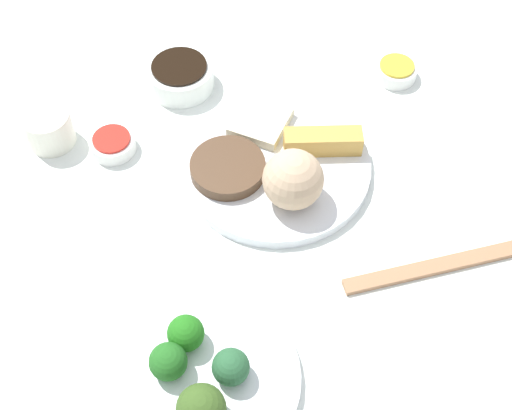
% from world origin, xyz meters
% --- Properties ---
extents(tabletop, '(2.20, 2.20, 0.02)m').
position_xyz_m(tabletop, '(0.00, 0.00, 0.01)').
color(tabletop, white).
rests_on(tabletop, ground).
extents(main_plate, '(0.26, 0.26, 0.02)m').
position_xyz_m(main_plate, '(0.00, -0.00, 0.03)').
color(main_plate, white).
rests_on(main_plate, tabletop).
extents(rice_scoop, '(0.08, 0.08, 0.08)m').
position_xyz_m(rice_scoop, '(-0.06, 0.03, 0.08)').
color(rice_scoop, tan).
rests_on(rice_scoop, main_plate).
extents(spring_roll, '(0.10, 0.10, 0.03)m').
position_xyz_m(spring_roll, '(-0.03, -0.06, 0.05)').
color(spring_roll, gold).
rests_on(spring_roll, main_plate).
extents(crab_rangoon_wonton, '(0.10, 0.10, 0.01)m').
position_xyz_m(crab_rangoon_wonton, '(0.06, -0.03, 0.04)').
color(crab_rangoon_wonton, beige).
rests_on(crab_rangoon_wonton, main_plate).
extents(stir_fry_heap, '(0.10, 0.10, 0.02)m').
position_xyz_m(stir_fry_heap, '(0.03, 0.06, 0.04)').
color(stir_fry_heap, '#4D3522').
rests_on(stir_fry_heap, main_plate).
extents(broccoli_plate, '(0.23, 0.23, 0.01)m').
position_xyz_m(broccoli_plate, '(-0.16, 0.28, 0.03)').
color(broccoli_plate, white).
rests_on(broccoli_plate, tabletop).
extents(broccoli_floret_0, '(0.04, 0.04, 0.04)m').
position_xyz_m(broccoli_floret_0, '(-0.13, 0.30, 0.06)').
color(broccoli_floret_0, '#22631F').
rests_on(broccoli_floret_0, broccoli_plate).
extents(broccoli_floret_1, '(0.04, 0.04, 0.04)m').
position_xyz_m(broccoli_floret_1, '(-0.18, 0.25, 0.06)').
color(broccoli_floret_1, '#285C35').
rests_on(broccoli_floret_1, broccoli_plate).
extents(broccoli_floret_2, '(0.05, 0.05, 0.05)m').
position_xyz_m(broccoli_floret_2, '(-0.19, 0.31, 0.06)').
color(broccoli_floret_2, '#395821').
rests_on(broccoli_floret_2, broccoli_plate).
extents(broccoli_floret_3, '(0.04, 0.04, 0.04)m').
position_xyz_m(broccoli_floret_3, '(-0.11, 0.26, 0.06)').
color(broccoli_floret_3, '#216F1A').
rests_on(broccoli_floret_3, broccoli_plate).
extents(soy_sauce_bowl, '(0.10, 0.10, 0.04)m').
position_xyz_m(soy_sauce_bowl, '(0.22, -0.02, 0.04)').
color(soy_sauce_bowl, white).
rests_on(soy_sauce_bowl, tabletop).
extents(soy_sauce_bowl_liquid, '(0.08, 0.08, 0.00)m').
position_xyz_m(soy_sauce_bowl_liquid, '(0.22, -0.02, 0.06)').
color(soy_sauce_bowl_liquid, black).
rests_on(soy_sauce_bowl_liquid, soy_sauce_bowl).
extents(sauce_ramekin_hot_mustard, '(0.06, 0.06, 0.02)m').
position_xyz_m(sauce_ramekin_hot_mustard, '(-0.00, -0.26, 0.03)').
color(sauce_ramekin_hot_mustard, white).
rests_on(sauce_ramekin_hot_mustard, tabletop).
extents(sauce_ramekin_hot_mustard_liquid, '(0.05, 0.05, 0.00)m').
position_xyz_m(sauce_ramekin_hot_mustard_liquid, '(-0.00, -0.26, 0.04)').
color(sauce_ramekin_hot_mustard_liquid, gold).
rests_on(sauce_ramekin_hot_mustard_liquid, sauce_ramekin_hot_mustard).
extents(sauce_ramekin_sweet_and_sour, '(0.06, 0.06, 0.02)m').
position_xyz_m(sauce_ramekin_sweet_and_sour, '(0.19, 0.14, 0.03)').
color(sauce_ramekin_sweet_and_sour, white).
rests_on(sauce_ramekin_sweet_and_sour, tabletop).
extents(sauce_ramekin_sweet_and_sour_liquid, '(0.05, 0.05, 0.00)m').
position_xyz_m(sauce_ramekin_sweet_and_sour_liquid, '(0.19, 0.14, 0.04)').
color(sauce_ramekin_sweet_and_sour_liquid, red).
rests_on(sauce_ramekin_sweet_and_sour_liquid, sauce_ramekin_sweet_and_sour).
extents(teacup, '(0.07, 0.07, 0.05)m').
position_xyz_m(teacup, '(0.26, 0.19, 0.05)').
color(teacup, white).
rests_on(teacup, tabletop).
extents(chopsticks_pair, '(0.13, 0.21, 0.01)m').
position_xyz_m(chopsticks_pair, '(-0.25, -0.03, 0.02)').
color(chopsticks_pair, '#A47550').
rests_on(chopsticks_pair, tabletop).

